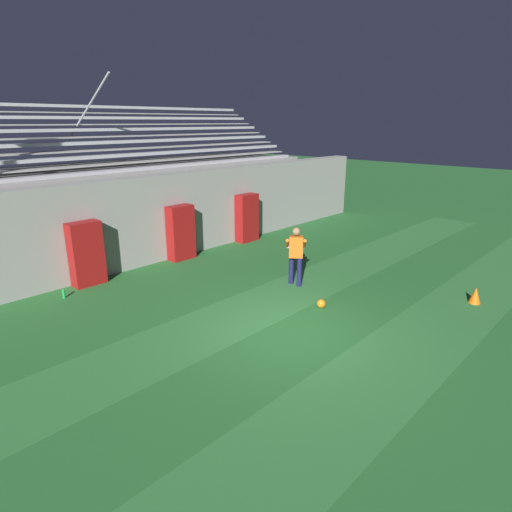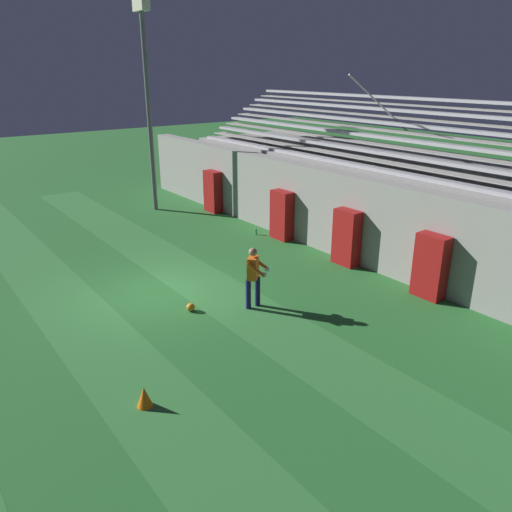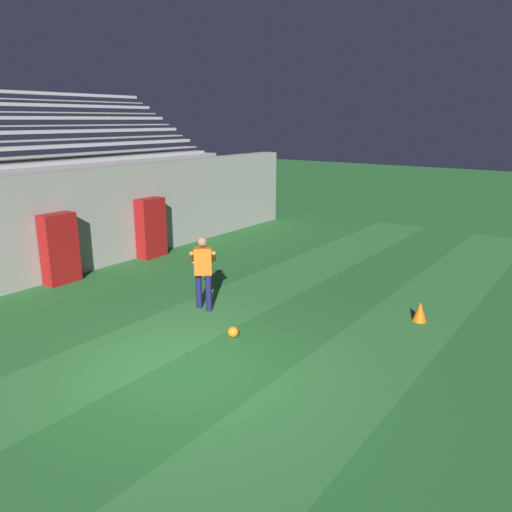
# 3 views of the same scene
# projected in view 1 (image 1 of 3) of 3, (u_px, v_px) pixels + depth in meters

# --- Properties ---
(ground_plane) EXTENTS (80.00, 80.00, 0.00)m
(ground_plane) POSITION_uv_depth(u_px,v_px,m) (288.00, 332.00, 9.40)
(ground_plane) COLOR #286B2D
(turf_stripe_mid) EXTENTS (28.00, 1.85, 0.01)m
(turf_stripe_mid) POSITION_uv_depth(u_px,v_px,m) (384.00, 372.00, 7.90)
(turf_stripe_mid) COLOR #337A38
(turf_stripe_mid) RESTS_ON ground
(turf_stripe_far) EXTENTS (28.00, 1.85, 0.01)m
(turf_stripe_far) POSITION_uv_depth(u_px,v_px,m) (243.00, 313.00, 10.33)
(turf_stripe_far) COLOR #337A38
(turf_stripe_far) RESTS_ON ground
(back_wall) EXTENTS (24.00, 0.60, 2.80)m
(back_wall) POSITION_uv_depth(u_px,v_px,m) (127.00, 224.00, 13.25)
(back_wall) COLOR #999691
(back_wall) RESTS_ON ground
(padding_pillar_gate_left) EXTENTS (0.88, 0.44, 1.81)m
(padding_pillar_gate_left) POSITION_uv_depth(u_px,v_px,m) (86.00, 254.00, 11.91)
(padding_pillar_gate_left) COLOR maroon
(padding_pillar_gate_left) RESTS_ON ground
(padding_pillar_gate_right) EXTENTS (0.88, 0.44, 1.81)m
(padding_pillar_gate_right) POSITION_uv_depth(u_px,v_px,m) (181.00, 233.00, 14.16)
(padding_pillar_gate_right) COLOR maroon
(padding_pillar_gate_right) RESTS_ON ground
(padding_pillar_far_right) EXTENTS (0.88, 0.44, 1.81)m
(padding_pillar_far_right) POSITION_uv_depth(u_px,v_px,m) (247.00, 218.00, 16.32)
(padding_pillar_far_right) COLOR maroon
(padding_pillar_far_right) RESTS_ON ground
(bleacher_stand) EXTENTS (18.00, 4.75, 5.83)m
(bleacher_stand) POSITION_uv_depth(u_px,v_px,m) (86.00, 208.00, 14.98)
(bleacher_stand) COLOR #999691
(bleacher_stand) RESTS_ON ground
(goalkeeper) EXTENTS (0.73, 0.74, 1.67)m
(goalkeeper) POSITION_uv_depth(u_px,v_px,m) (296.00, 252.00, 11.86)
(goalkeeper) COLOR #19194C
(goalkeeper) RESTS_ON ground
(soccer_ball) EXTENTS (0.22, 0.22, 0.22)m
(soccer_ball) POSITION_uv_depth(u_px,v_px,m) (321.00, 304.00, 10.60)
(soccer_ball) COLOR orange
(soccer_ball) RESTS_ON ground
(traffic_cone) EXTENTS (0.30, 0.30, 0.42)m
(traffic_cone) POSITION_uv_depth(u_px,v_px,m) (475.00, 295.00, 10.86)
(traffic_cone) COLOR orange
(traffic_cone) RESTS_ON ground
(water_bottle) EXTENTS (0.07, 0.07, 0.24)m
(water_bottle) POSITION_uv_depth(u_px,v_px,m) (64.00, 294.00, 11.18)
(water_bottle) COLOR green
(water_bottle) RESTS_ON ground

